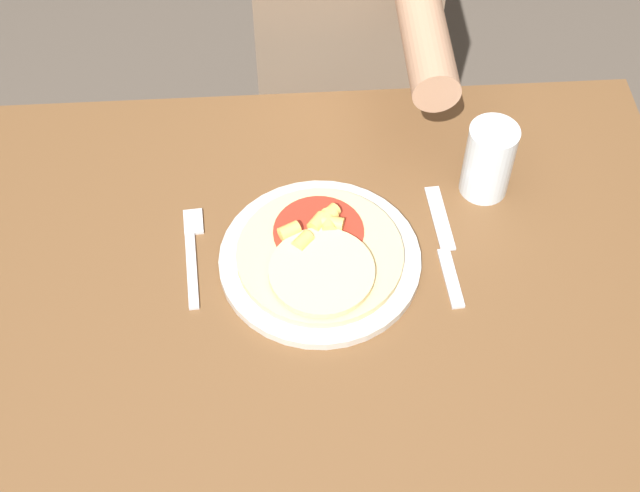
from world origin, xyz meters
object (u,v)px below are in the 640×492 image
(person_diner, at_px, (344,23))
(dining_table, at_px, (298,334))
(drinking_glass, at_px, (489,160))
(knife, at_px, (445,247))
(pizza, at_px, (320,254))
(plate, at_px, (320,260))
(fork, at_px, (193,250))

(person_diner, bearing_deg, dining_table, -100.76)
(drinking_glass, xyz_separation_m, person_diner, (-0.18, 0.44, -0.10))
(knife, bearing_deg, drinking_glass, 56.47)
(pizza, height_order, person_diner, person_diner)
(dining_table, relative_size, drinking_glass, 9.34)
(pizza, xyz_separation_m, drinking_glass, (0.26, 0.13, 0.04))
(dining_table, distance_m, person_diner, 0.63)
(plate, xyz_separation_m, knife, (0.18, 0.01, -0.00))
(knife, height_order, person_diner, person_diner)
(dining_table, distance_m, plate, 0.14)
(pizza, relative_size, drinking_glass, 1.92)
(person_diner, bearing_deg, plate, -98.00)
(pizza, bearing_deg, plate, 90.36)
(fork, xyz_separation_m, person_diner, (0.26, 0.54, -0.04))
(dining_table, height_order, knife, knife)
(fork, distance_m, drinking_glass, 0.45)
(plate, xyz_separation_m, fork, (-0.18, 0.03, -0.00))
(knife, relative_size, drinking_glass, 1.80)
(plate, relative_size, drinking_glass, 2.34)
(drinking_glass, height_order, person_diner, person_diner)
(dining_table, xyz_separation_m, drinking_glass, (0.29, 0.16, 0.19))
(plate, bearing_deg, fork, 170.02)
(plate, distance_m, person_diner, 0.58)
(knife, bearing_deg, fork, 177.23)
(fork, xyz_separation_m, drinking_glass, (0.44, 0.09, 0.06))
(dining_table, relative_size, fork, 6.49)
(fork, relative_size, person_diner, 0.14)
(drinking_glass, bearing_deg, fork, -167.89)
(fork, relative_size, knife, 0.80)
(pizza, height_order, knife, pizza)
(plate, relative_size, knife, 1.30)
(plate, bearing_deg, pizza, -89.64)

